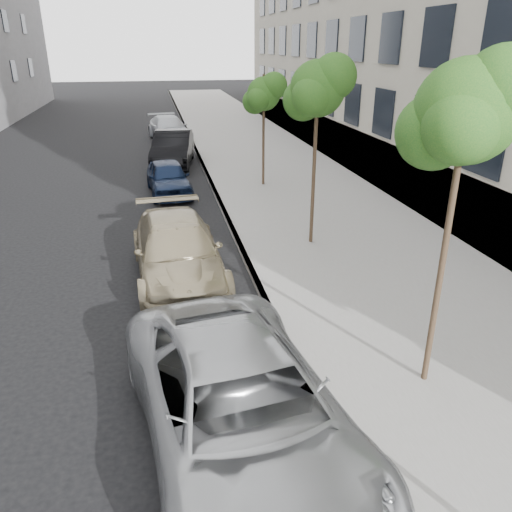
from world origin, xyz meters
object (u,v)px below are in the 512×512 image
object	(u,v)px
sedan_rear	(169,129)
tree_far	(264,94)
minivan	(242,409)
suv	(178,251)
sedan_black	(173,149)
sedan_blue	(168,178)
tree_mid	(319,89)
tree_near	(468,112)

from	to	relation	value
sedan_rear	tree_far	bearing A→B (deg)	-82.37
minivan	suv	size ratio (longest dim) A/B	1.13
suv	sedan_black	distance (m)	12.71
sedan_black	minivan	bearing A→B (deg)	-81.57
sedan_blue	tree_far	bearing A→B (deg)	-1.73
sedan_black	sedan_rear	size ratio (longest dim) A/B	0.99
sedan_black	sedan_blue	bearing A→B (deg)	-86.53
tree_mid	sedan_black	xyz separation A→B (m)	(-3.39, 11.26, -3.52)
suv	sedan_black	size ratio (longest dim) A/B	1.05
suv	tree_far	bearing A→B (deg)	61.15
tree_near	tree_mid	xyz separation A→B (m)	(0.00, 6.50, -0.20)
minivan	sedan_rear	world-z (taller)	minivan
minivan	sedan_blue	distance (m)	13.74
suv	sedan_blue	world-z (taller)	suv
suv	tree_mid	bearing A→B (deg)	17.56
tree_near	sedan_rear	bearing A→B (deg)	97.75
tree_near	sedan_blue	xyz separation A→B (m)	(-3.80, 12.80, -3.88)
tree_far	minivan	bearing A→B (deg)	-103.44
tree_mid	sedan_black	distance (m)	12.27
suv	sedan_rear	bearing A→B (deg)	85.53
tree_mid	sedan_blue	bearing A→B (deg)	121.09
tree_near	tree_mid	world-z (taller)	tree_near
tree_mid	minivan	world-z (taller)	tree_mid
tree_mid	minivan	bearing A→B (deg)	-114.14
tree_far	tree_near	bearing A→B (deg)	-90.00
sedan_blue	sedan_black	xyz separation A→B (m)	(0.41, 4.95, 0.16)
sedan_rear	sedan_black	bearing A→B (deg)	-99.10
tree_mid	tree_far	distance (m)	6.54
minivan	suv	bearing A→B (deg)	87.19
suv	sedan_rear	world-z (taller)	suv
tree_near	sedan_rear	xyz separation A→B (m)	(-3.33, 24.43, -3.81)
tree_far	sedan_black	size ratio (longest dim) A/B	0.89
tree_mid	sedan_black	world-z (taller)	tree_mid
tree_near	sedan_rear	world-z (taller)	tree_near
tree_near	sedan_black	world-z (taller)	tree_near
sedan_black	tree_far	bearing A→B (deg)	-46.30
minivan	tree_near	bearing A→B (deg)	7.52
tree_near	suv	bearing A→B (deg)	127.41
tree_mid	sedan_black	size ratio (longest dim) A/B	1.05
tree_near	minivan	distance (m)	5.08
sedan_blue	sedan_rear	world-z (taller)	sedan_rear
tree_mid	sedan_rear	world-z (taller)	tree_mid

